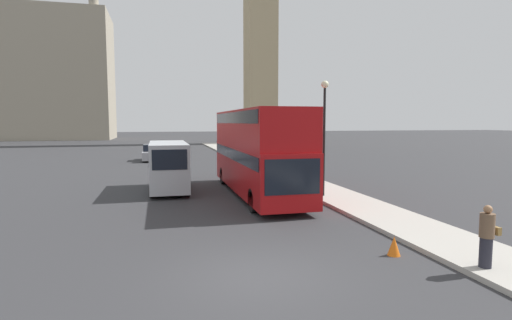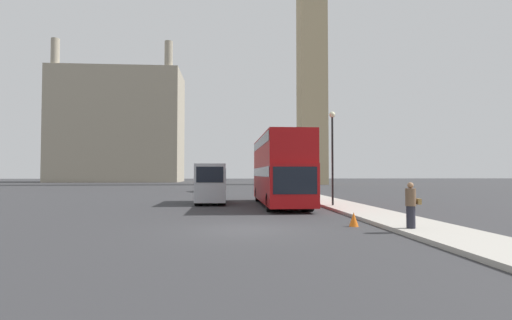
{
  "view_description": "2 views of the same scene",
  "coord_description": "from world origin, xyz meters",
  "px_view_note": "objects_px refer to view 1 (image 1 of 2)",
  "views": [
    {
      "loc": [
        -2.28,
        -9.18,
        3.76
      ],
      "look_at": [
        2.98,
        12.3,
        1.65
      ],
      "focal_mm": 28.0,
      "sensor_mm": 36.0,
      "label": 1
    },
    {
      "loc": [
        -0.76,
        -14.47,
        2.02
      ],
      "look_at": [
        1.69,
        18.52,
        3.16
      ],
      "focal_mm": 28.0,
      "sensor_mm": 36.0,
      "label": 2
    }
  ],
  "objects_px": {
    "pedestrian": "(487,236)",
    "street_lamp": "(324,120)",
    "white_van": "(169,165)",
    "red_double_decker_bus": "(257,148)",
    "parked_sedan": "(153,153)"
  },
  "relations": [
    {
      "from": "parked_sedan",
      "to": "white_van",
      "type": "bearing_deg",
      "value": -86.59
    },
    {
      "from": "red_double_decker_bus",
      "to": "white_van",
      "type": "bearing_deg",
      "value": 154.61
    },
    {
      "from": "red_double_decker_bus",
      "to": "parked_sedan",
      "type": "distance_m",
      "value": 20.98
    },
    {
      "from": "red_double_decker_bus",
      "to": "white_van",
      "type": "xyz_separation_m",
      "value": [
        -4.4,
        2.09,
        -1.0
      ]
    },
    {
      "from": "pedestrian",
      "to": "parked_sedan",
      "type": "xyz_separation_m",
      "value": [
        -8.42,
        32.03,
        -0.22
      ]
    },
    {
      "from": "red_double_decker_bus",
      "to": "pedestrian",
      "type": "height_order",
      "value": "red_double_decker_bus"
    },
    {
      "from": "red_double_decker_bus",
      "to": "parked_sedan",
      "type": "relative_size",
      "value": 2.51
    },
    {
      "from": "red_double_decker_bus",
      "to": "street_lamp",
      "type": "bearing_deg",
      "value": -31.85
    },
    {
      "from": "pedestrian",
      "to": "street_lamp",
      "type": "distance_m",
      "value": 10.44
    },
    {
      "from": "red_double_decker_bus",
      "to": "street_lamp",
      "type": "distance_m",
      "value": 3.72
    },
    {
      "from": "white_van",
      "to": "street_lamp",
      "type": "height_order",
      "value": "street_lamp"
    },
    {
      "from": "pedestrian",
      "to": "street_lamp",
      "type": "relative_size",
      "value": 0.28
    },
    {
      "from": "red_double_decker_bus",
      "to": "street_lamp",
      "type": "height_order",
      "value": "street_lamp"
    },
    {
      "from": "red_double_decker_bus",
      "to": "pedestrian",
      "type": "relative_size",
      "value": 7.22
    },
    {
      "from": "pedestrian",
      "to": "parked_sedan",
      "type": "bearing_deg",
      "value": 104.73
    }
  ]
}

